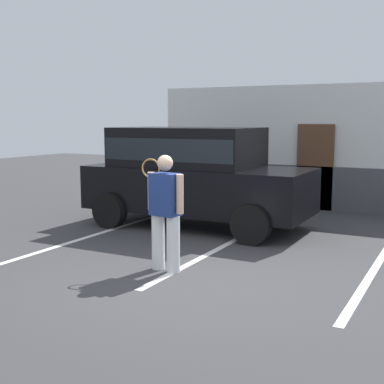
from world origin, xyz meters
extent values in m
plane|color=#38383A|center=(0.00, 0.00, 0.00)|extent=(40.00, 40.00, 0.00)
cube|color=silver|center=(-2.78, 1.50, 0.00)|extent=(0.12, 4.40, 0.01)
cube|color=silver|center=(-0.21, 1.50, 0.00)|extent=(0.12, 4.40, 0.01)
cube|color=silver|center=(2.36, 1.50, 0.00)|extent=(0.12, 4.40, 0.01)
cube|color=white|center=(0.00, 6.70, 1.53)|extent=(8.05, 0.30, 3.06)
cube|color=#4C4C51|center=(0.00, 6.50, 0.54)|extent=(6.76, 0.10, 1.07)
cube|color=brown|center=(0.20, 6.48, 1.05)|extent=(0.90, 0.06, 2.10)
cube|color=black|center=(-1.39, 3.28, 0.80)|extent=(4.61, 1.92, 0.90)
cube|color=black|center=(-1.64, 3.28, 1.65)|extent=(2.91, 1.77, 0.80)
cube|color=black|center=(-1.64, 3.28, 1.63)|extent=(2.85, 1.79, 0.44)
cylinder|color=black|center=(0.16, 4.24, 0.36)|extent=(0.72, 0.26, 0.72)
cylinder|color=black|center=(0.17, 2.34, 0.36)|extent=(0.72, 0.26, 0.72)
cylinder|color=black|center=(-2.94, 4.23, 0.36)|extent=(0.72, 0.26, 0.72)
cylinder|color=black|center=(-2.93, 2.33, 0.36)|extent=(0.72, 0.26, 0.72)
cylinder|color=white|center=(-0.22, 0.24, 0.41)|extent=(0.19, 0.19, 0.83)
cylinder|color=white|center=(-0.50, 0.27, 0.41)|extent=(0.19, 0.19, 0.83)
cube|color=navy|center=(-0.36, 0.26, 1.14)|extent=(0.45, 0.32, 0.62)
sphere|color=beige|center=(-0.36, 0.26, 1.59)|extent=(0.23, 0.23, 0.23)
cylinder|color=beige|center=(-0.10, 0.22, 1.16)|extent=(0.11, 0.11, 0.56)
cylinder|color=beige|center=(-0.62, 0.29, 1.16)|extent=(0.11, 0.11, 0.56)
torus|color=olive|center=(-0.66, 0.35, 1.49)|extent=(0.29, 0.07, 0.29)
cylinder|color=olive|center=(-0.66, 0.35, 1.26)|extent=(0.03, 0.03, 0.20)
camera|label=1|loc=(3.44, -6.07, 2.21)|focal=48.17mm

